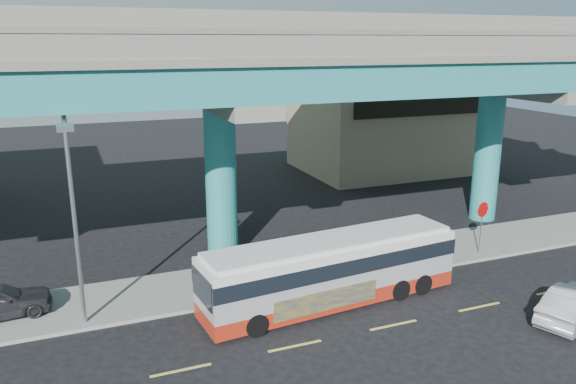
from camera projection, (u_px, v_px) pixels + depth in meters
name	position (u px, v px, depth m)	size (l,w,h in m)	color
ground	(292.00, 342.00, 19.85)	(120.00, 120.00, 0.00)	black
sidewalk	(245.00, 280.00, 24.76)	(70.00, 4.00, 0.15)	gray
lane_markings	(295.00, 346.00, 19.58)	(58.00, 0.12, 0.01)	#D8C64C
viaduct	(217.00, 67.00, 25.62)	(52.00, 12.40, 11.70)	teal
building_beige	(389.00, 126.00, 45.99)	(14.00, 10.23, 7.00)	tan
transit_bus	(332.00, 268.00, 22.40)	(10.97, 3.34, 2.77)	#A22413
sedan	(574.00, 304.00, 21.22)	(4.36, 2.90, 1.36)	#A2A2A7
street_lamp	(72.00, 194.00, 19.14)	(0.50, 2.56, 7.86)	gray
stop_sign	(482.00, 216.00, 27.27)	(0.78, 0.20, 2.64)	gray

